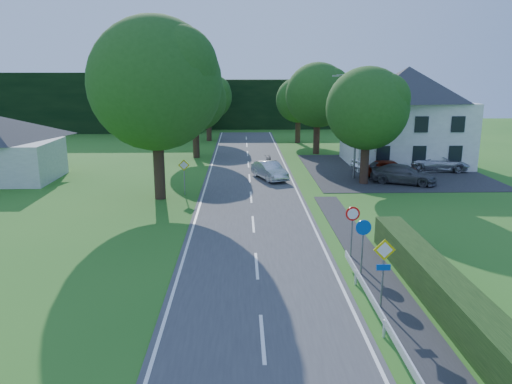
{
  "coord_description": "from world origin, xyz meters",
  "views": [
    {
      "loc": [
        -0.62,
        -8.14,
        8.21
      ],
      "look_at": [
        0.18,
        18.83,
        1.65
      ],
      "focal_mm": 35.0,
      "sensor_mm": 36.0,
      "label": 1
    }
  ],
  "objects_px": {
    "parked_car_silver_b": "(438,162)",
    "parked_car_silver_a": "(375,162)",
    "streetlight": "(354,121)",
    "moving_car": "(270,170)",
    "parked_car_red": "(390,168)",
    "parked_car_grey": "(403,174)",
    "parasol": "(368,159)",
    "motorcycle": "(268,159)"
  },
  "relations": [
    {
      "from": "parked_car_silver_b",
      "to": "parasol",
      "type": "bearing_deg",
      "value": 97.36
    },
    {
      "from": "motorcycle",
      "to": "parked_car_silver_a",
      "type": "bearing_deg",
      "value": 0.26
    },
    {
      "from": "streetlight",
      "to": "parked_car_grey",
      "type": "relative_size",
      "value": 1.68
    },
    {
      "from": "parked_car_silver_b",
      "to": "streetlight",
      "type": "bearing_deg",
      "value": 116.29
    },
    {
      "from": "motorcycle",
      "to": "parasol",
      "type": "height_order",
      "value": "parasol"
    },
    {
      "from": "parked_car_grey",
      "to": "parked_car_red",
      "type": "bearing_deg",
      "value": 35.3
    },
    {
      "from": "motorcycle",
      "to": "moving_car",
      "type": "bearing_deg",
      "value": -73.94
    },
    {
      "from": "parked_car_grey",
      "to": "parasol",
      "type": "bearing_deg",
      "value": 42.07
    },
    {
      "from": "parked_car_red",
      "to": "streetlight",
      "type": "bearing_deg",
      "value": 88.42
    },
    {
      "from": "moving_car",
      "to": "parked_car_grey",
      "type": "distance_m",
      "value": 10.04
    },
    {
      "from": "parked_car_silver_b",
      "to": "parasol",
      "type": "relative_size",
      "value": 2.18
    },
    {
      "from": "motorcycle",
      "to": "parked_car_silver_b",
      "type": "height_order",
      "value": "parked_car_silver_b"
    },
    {
      "from": "parked_car_silver_a",
      "to": "streetlight",
      "type": "bearing_deg",
      "value": 117.91
    },
    {
      "from": "moving_car",
      "to": "parked_car_red",
      "type": "distance_m",
      "value": 9.52
    },
    {
      "from": "parked_car_red",
      "to": "parked_car_silver_b",
      "type": "relative_size",
      "value": 0.84
    },
    {
      "from": "motorcycle",
      "to": "parked_car_grey",
      "type": "xyz_separation_m",
      "value": [
        9.63,
        -8.18,
        0.24
      ]
    },
    {
      "from": "parked_car_silver_b",
      "to": "moving_car",
      "type": "bearing_deg",
      "value": 109.34
    },
    {
      "from": "motorcycle",
      "to": "parked_car_silver_b",
      "type": "distance_m",
      "value": 14.49
    },
    {
      "from": "streetlight",
      "to": "moving_car",
      "type": "xyz_separation_m",
      "value": [
        -6.51,
        -0.36,
        -3.74
      ]
    },
    {
      "from": "parasol",
      "to": "parked_car_silver_b",
      "type": "bearing_deg",
      "value": -0.03
    },
    {
      "from": "streetlight",
      "to": "parked_car_grey",
      "type": "xyz_separation_m",
      "value": [
        3.37,
        -2.12,
        -3.73
      ]
    },
    {
      "from": "parked_car_red",
      "to": "parked_car_grey",
      "type": "xyz_separation_m",
      "value": [
        0.37,
        -2.16,
        -0.02
      ]
    },
    {
      "from": "parked_car_grey",
      "to": "parked_car_silver_b",
      "type": "height_order",
      "value": "parked_car_silver_b"
    },
    {
      "from": "parked_car_grey",
      "to": "parasol",
      "type": "height_order",
      "value": "parasol"
    },
    {
      "from": "parked_car_silver_b",
      "to": "parked_car_red",
      "type": "bearing_deg",
      "value": 126.0
    },
    {
      "from": "streetlight",
      "to": "motorcycle",
      "type": "xyz_separation_m",
      "value": [
        -6.26,
        6.07,
        -3.97
      ]
    },
    {
      "from": "moving_car",
      "to": "parked_car_silver_b",
      "type": "relative_size",
      "value": 0.83
    },
    {
      "from": "parked_car_red",
      "to": "parked_car_silver_a",
      "type": "distance_m",
      "value": 3.14
    },
    {
      "from": "parked_car_silver_b",
      "to": "parked_car_silver_a",
      "type": "bearing_deg",
      "value": 92.04
    },
    {
      "from": "moving_car",
      "to": "parked_car_red",
      "type": "relative_size",
      "value": 0.99
    },
    {
      "from": "parked_car_silver_b",
      "to": "parasol",
      "type": "xyz_separation_m",
      "value": [
        -5.89,
        0.0,
        0.34
      ]
    },
    {
      "from": "streetlight",
      "to": "parked_car_red",
      "type": "xyz_separation_m",
      "value": [
        2.99,
        0.04,
        -3.71
      ]
    },
    {
      "from": "parked_car_red",
      "to": "parasol",
      "type": "relative_size",
      "value": 1.83
    },
    {
      "from": "parked_car_red",
      "to": "parked_car_silver_a",
      "type": "relative_size",
      "value": 1.05
    },
    {
      "from": "streetlight",
      "to": "moving_car",
      "type": "distance_m",
      "value": 7.52
    },
    {
      "from": "streetlight",
      "to": "motorcycle",
      "type": "distance_m",
      "value": 9.58
    },
    {
      "from": "motorcycle",
      "to": "parked_car_silver_a",
      "type": "relative_size",
      "value": 0.43
    },
    {
      "from": "moving_car",
      "to": "parasol",
      "type": "height_order",
      "value": "parasol"
    },
    {
      "from": "moving_car",
      "to": "parked_car_grey",
      "type": "bearing_deg",
      "value": -31.41
    },
    {
      "from": "parked_car_red",
      "to": "parked_car_silver_b",
      "type": "distance_m",
      "value": 5.5
    },
    {
      "from": "motorcycle",
      "to": "parasol",
      "type": "xyz_separation_m",
      "value": [
        8.2,
        -3.38,
        0.58
      ]
    },
    {
      "from": "motorcycle",
      "to": "parked_car_silver_b",
      "type": "xyz_separation_m",
      "value": [
        14.09,
        -3.39,
        0.24
      ]
    }
  ]
}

